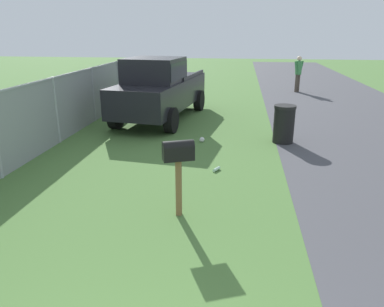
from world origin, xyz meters
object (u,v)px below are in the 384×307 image
mailbox (178,156)px  trash_bin (284,124)px  pedestrian (298,71)px  pickup_truck (159,87)px

mailbox → trash_bin: 5.00m
trash_bin → pedestrian: size_ratio=0.59×
mailbox → pedestrian: size_ratio=0.75×
mailbox → pedestrian: 13.92m
mailbox → pickup_truck: pickup_truck is taller
mailbox → trash_bin: bearing=-47.6°
pickup_truck → trash_bin: (-2.20, -3.89, -0.59)m
pickup_truck → mailbox: bearing=22.5°
pickup_truck → pedestrian: pickup_truck is taller
pickup_truck → pedestrian: size_ratio=3.07×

